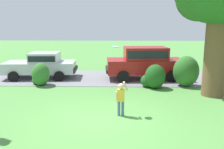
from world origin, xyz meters
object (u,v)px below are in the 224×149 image
(parked_sedan, at_px, (42,64))
(parked_suv, at_px, (145,61))
(frisbee, at_px, (116,47))
(child_thrower, at_px, (121,97))

(parked_sedan, xyz_separation_m, parked_suv, (6.27, -0.10, 0.23))
(parked_sedan, distance_m, parked_suv, 6.28)
(parked_sedan, relative_size, frisbee, 16.03)
(frisbee, bearing_deg, parked_sedan, 128.73)
(frisbee, bearing_deg, parked_suv, 73.20)
(parked_sedan, bearing_deg, child_thrower, -51.89)
(parked_sedan, xyz_separation_m, frisbee, (4.58, -5.71, 1.61))
(parked_sedan, height_order, frisbee, frisbee)
(parked_sedan, bearing_deg, frisbee, -51.27)
(parked_suv, relative_size, frisbee, 17.15)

